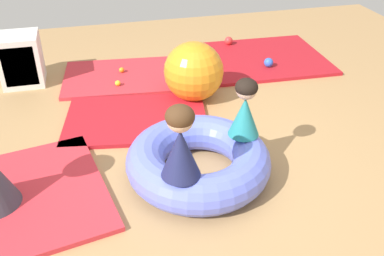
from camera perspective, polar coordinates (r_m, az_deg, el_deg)
ground_plane at (r=3.50m, az=0.39°, el=-6.53°), size 8.00×8.00×0.00m
gym_mat_far_right at (r=4.26m, az=-7.31°, el=1.20°), size 1.49×1.14×0.04m
gym_mat_center_rear at (r=5.13m, az=-7.29°, el=6.81°), size 1.74×1.13×0.04m
gym_mat_near_left at (r=5.63m, az=9.05°, el=9.00°), size 1.60×1.35×0.04m
inflatable_cushion at (r=3.43m, az=0.82°, el=-4.28°), size 1.14×1.14×0.30m
child_in_navy at (r=2.89m, az=-1.53°, el=-1.94°), size 0.37×0.37×0.54m
child_in_teal at (r=3.37m, az=6.96°, el=2.59°), size 0.33×0.33×0.48m
play_ball_pink at (r=5.39m, az=-2.02°, el=8.89°), size 0.06×0.06×0.06m
play_ball_yellow at (r=4.87m, az=-9.69°, el=5.81°), size 0.06×0.06×0.06m
play_ball_orange at (r=5.18m, az=-9.20°, el=7.51°), size 0.06×0.06×0.06m
play_ball_red at (r=5.96m, az=4.82°, el=11.33°), size 0.11×0.11×0.11m
play_ball_green at (r=5.41m, az=-0.34°, el=9.06°), size 0.07×0.07×0.07m
play_ball_blue at (r=5.33m, az=10.00°, el=8.45°), size 0.11×0.11×0.11m
exercise_ball_large at (r=4.50m, az=0.23°, el=7.41°), size 0.62×0.62×0.62m
storage_cube at (r=5.20m, az=-21.51°, el=8.25°), size 0.44×0.44×0.56m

